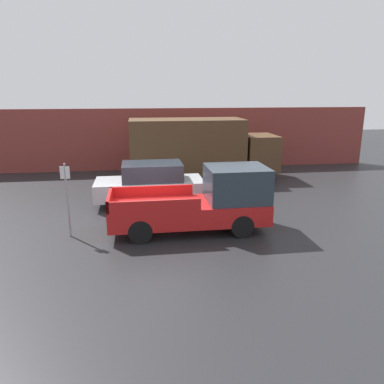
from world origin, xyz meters
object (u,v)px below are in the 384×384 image
Objects in this scene: pickup_truck at (204,202)px; delivery_truck at (199,147)px; car at (150,183)px; parking_sign at (67,196)px; newspaper_box at (218,159)px.

delivery_truck is at bearing 82.17° from pickup_truck.
car is 1.83× the size of parking_sign.
parking_sign reaches higher than pickup_truck.
delivery_truck reaches higher than parking_sign.
newspaper_box is at bearing 57.55° from car.
delivery_truck reaches higher than car.
parking_sign is at bearing -126.05° from delivery_truck.
pickup_truck is at bearing -104.86° from newspaper_box.
parking_sign reaches higher than newspaper_box.
parking_sign is 2.21× the size of newspaper_box.
delivery_truck is 3.20× the size of parking_sign.
delivery_truck is (1.05, 7.66, 0.73)m from pickup_truck.
car is at bearing 116.74° from pickup_truck.
car reaches higher than newspaper_box.
delivery_truck is 7.07× the size of newspaper_box.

